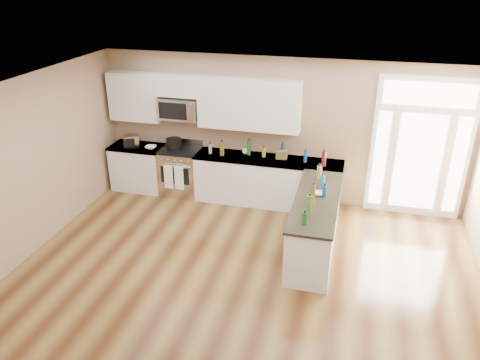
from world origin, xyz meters
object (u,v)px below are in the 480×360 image
object	(u,v)px
kitchen_range	(181,171)
toaster_oven	(132,141)
peninsula_cabinet	(315,226)
stockpot	(174,143)

from	to	relation	value
kitchen_range	toaster_oven	xyz separation A→B (m)	(-1.00, -0.06, 0.58)
peninsula_cabinet	toaster_oven	xyz separation A→B (m)	(-3.87, 1.39, 0.63)
kitchen_range	stockpot	world-z (taller)	stockpot
kitchen_range	toaster_oven	world-z (taller)	toaster_oven
stockpot	toaster_oven	xyz separation A→B (m)	(-0.88, -0.07, -0.00)
peninsula_cabinet	kitchen_range	size ratio (longest dim) A/B	2.15
peninsula_cabinet	toaster_oven	distance (m)	4.16
peninsula_cabinet	kitchen_range	xyz separation A→B (m)	(-2.87, 1.45, 0.04)
kitchen_range	stockpot	size ratio (longest dim) A/B	3.62
peninsula_cabinet	kitchen_range	bearing A→B (deg)	153.24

